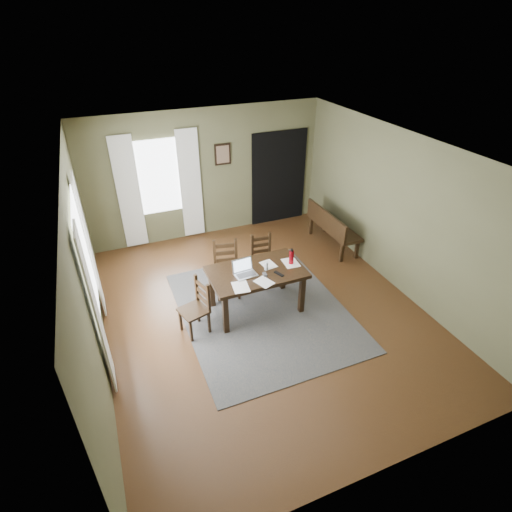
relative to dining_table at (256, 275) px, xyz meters
name	(u,v)px	position (x,y,z in m)	size (l,w,h in m)	color
ground	(263,310)	(0.08, -0.09, -0.68)	(5.00, 6.00, 0.01)	#492C16
room_shell	(264,213)	(0.08, -0.09, 1.13)	(5.02, 6.02, 2.71)	brown
rug	(263,310)	(0.08, -0.09, -0.67)	(2.60, 3.20, 0.01)	#3F3F3F
dining_table	(256,275)	(0.00, 0.00, 0.00)	(1.52, 0.91, 0.76)	black
chair_end	(196,308)	(-1.05, -0.15, -0.23)	(0.49, 0.49, 0.90)	black
chair_back_left	(227,269)	(-0.30, 0.61, -0.19)	(0.52, 0.52, 0.99)	black
chair_back_right	(263,259)	(0.45, 0.77, -0.24)	(0.42, 0.42, 0.88)	black
bench	(331,225)	(2.23, 1.35, -0.18)	(0.47, 1.45, 0.82)	black
laptop	(244,270)	(-0.21, 0.00, 0.15)	(0.36, 0.29, 0.23)	#B7B7BC
computer_mouse	(265,274)	(0.07, -0.17, 0.11)	(0.05, 0.09, 0.03)	#3F3F42
tv_remote	(279,274)	(0.29, -0.23, 0.10)	(0.05, 0.18, 0.02)	black
drinking_glass	(266,266)	(0.16, -0.03, 0.16)	(0.06, 0.06, 0.14)	silver
water_bottle	(291,257)	(0.61, -0.02, 0.22)	(0.09, 0.09, 0.27)	#A10C18
paper_a	(241,287)	(-0.38, -0.32, 0.10)	(0.23, 0.31, 0.00)	white
paper_c	(268,264)	(0.25, 0.09, 0.10)	(0.20, 0.26, 0.00)	white
paper_d	(291,263)	(0.61, 0.00, 0.10)	(0.24, 0.31, 0.00)	white
paper_e	(264,282)	(-0.01, -0.34, 0.10)	(0.21, 0.28, 0.00)	white
window_left	(87,262)	(-2.39, 0.11, 0.78)	(0.01, 1.30, 1.70)	white
window_back	(159,177)	(-0.92, 2.88, 0.78)	(1.00, 0.01, 1.50)	white
curtain_left_near	(97,313)	(-2.36, -0.71, 0.53)	(0.03, 0.48, 2.30)	silver
curtain_left_far	(90,248)	(-2.36, 0.93, 0.53)	(0.03, 0.48, 2.30)	silver
curtain_back_left	(129,194)	(-1.54, 2.85, 0.53)	(0.44, 0.03, 2.30)	silver
curtain_back_right	(191,185)	(-0.30, 2.85, 0.53)	(0.44, 0.03, 2.30)	silver
framed_picture	(223,154)	(0.43, 2.88, 1.08)	(0.34, 0.03, 0.44)	black
doorway_back	(279,178)	(1.73, 2.88, 0.38)	(1.30, 0.03, 2.10)	black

